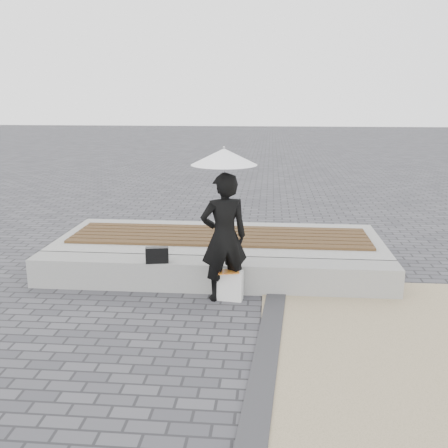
{
  "coord_description": "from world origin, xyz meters",
  "views": [
    {
      "loc": [
        0.77,
        -5.0,
        2.56
      ],
      "look_at": [
        0.2,
        1.24,
        1.0
      ],
      "focal_mm": 41.46,
      "sensor_mm": 36.0,
      "label": 1
    }
  ],
  "objects_px": {
    "parasol": "(224,157)",
    "handbag": "(157,255)",
    "woman": "(224,237)",
    "seating_ledge": "(211,274)",
    "canvas_tote": "(228,285)"
  },
  "relations": [
    {
      "from": "parasol",
      "to": "canvas_tote",
      "type": "xyz_separation_m",
      "value": [
        0.06,
        -0.01,
        -1.65
      ]
    },
    {
      "from": "woman",
      "to": "parasol",
      "type": "height_order",
      "value": "parasol"
    },
    {
      "from": "seating_ledge",
      "to": "woman",
      "type": "distance_m",
      "value": 0.75
    },
    {
      "from": "seating_ledge",
      "to": "canvas_tote",
      "type": "xyz_separation_m",
      "value": [
        0.26,
        -0.38,
        -0.0
      ]
    },
    {
      "from": "handbag",
      "to": "canvas_tote",
      "type": "relative_size",
      "value": 0.77
    },
    {
      "from": "seating_ledge",
      "to": "parasol",
      "type": "xyz_separation_m",
      "value": [
        0.2,
        -0.36,
        1.64
      ]
    },
    {
      "from": "parasol",
      "to": "woman",
      "type": "bearing_deg",
      "value": -104.04
    },
    {
      "from": "seating_ledge",
      "to": "canvas_tote",
      "type": "bearing_deg",
      "value": -55.24
    },
    {
      "from": "seating_ledge",
      "to": "parasol",
      "type": "height_order",
      "value": "parasol"
    },
    {
      "from": "handbag",
      "to": "canvas_tote",
      "type": "xyz_separation_m",
      "value": [
        0.96,
        -0.21,
        -0.31
      ]
    },
    {
      "from": "woman",
      "to": "canvas_tote",
      "type": "relative_size",
      "value": 4.22
    },
    {
      "from": "canvas_tote",
      "to": "woman",
      "type": "bearing_deg",
      "value": 172.24
    },
    {
      "from": "canvas_tote",
      "to": "parasol",
      "type": "bearing_deg",
      "value": 172.24
    },
    {
      "from": "parasol",
      "to": "handbag",
      "type": "relative_size",
      "value": 3.43
    },
    {
      "from": "seating_ledge",
      "to": "handbag",
      "type": "bearing_deg",
      "value": -166.81
    }
  ]
}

